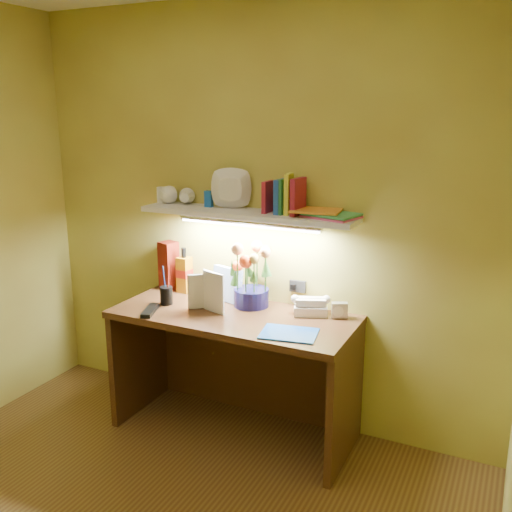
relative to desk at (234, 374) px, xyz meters
The scene contains 13 objects.
desk is the anchor object (origin of this frame).
flower_bouquet 0.58m from the desk, 78.47° to the left, with size 0.23×0.23×0.37m, color #100E3C, non-canonical shape.
telephone 0.62m from the desk, 25.20° to the left, with size 0.19×0.14×0.11m, color white, non-canonical shape.
desk_clock 0.73m from the desk, 19.55° to the left, with size 0.09×0.04×0.09m, color silver.
whisky_bottle 0.73m from the desk, 154.39° to the left, with size 0.08×0.08×0.29m, color #C1760A, non-canonical shape.
whisky_box 0.83m from the desk, 158.04° to the left, with size 0.10×0.10×0.31m, color #5A1209.
pen_cup 0.64m from the desk, behind, with size 0.08×0.08×0.18m, color black.
art_card 0.53m from the desk, 126.75° to the left, with size 0.21×0.04×0.21m, color white, non-canonical shape.
tv_remote 0.62m from the desk, 156.84° to the right, with size 0.06×0.20×0.02m, color black.
blue_folder 0.57m from the desk, 19.74° to the right, with size 0.29×0.21×0.01m, color blue.
desk_book_a 0.55m from the desk, behind, with size 0.16×0.02×0.21m, color silver.
desk_book_b 0.53m from the desk, behind, with size 0.17×0.02×0.24m, color white.
wall_shelf 0.98m from the desk, 86.93° to the left, with size 1.32×0.31×0.25m.
Camera 1 is at (1.45, -1.51, 1.88)m, focal length 40.00 mm.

